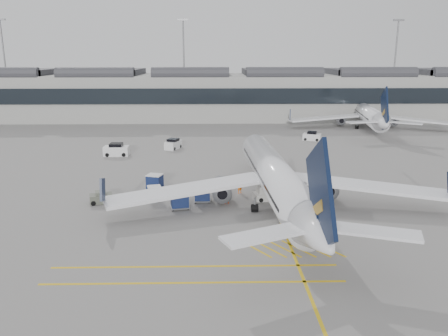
{
  "coord_description": "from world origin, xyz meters",
  "views": [
    {
      "loc": [
        3.61,
        -40.66,
        15.79
      ],
      "look_at": [
        4.58,
        4.76,
        4.0
      ],
      "focal_mm": 35.0,
      "sensor_mm": 36.0,
      "label": 1
    }
  ],
  "objects_px": {
    "belt_loader": "(272,194)",
    "pushback_tug": "(101,198)",
    "airliner_main": "(276,178)",
    "ramp_agent_b": "(226,196)",
    "ramp_agent_a": "(240,186)",
    "baggage_cart_a": "(180,199)"
  },
  "relations": [
    {
      "from": "ramp_agent_b",
      "to": "pushback_tug",
      "type": "height_order",
      "value": "ramp_agent_b"
    },
    {
      "from": "airliner_main",
      "to": "ramp_agent_a",
      "type": "xyz_separation_m",
      "value": [
        -3.59,
        4.35,
        -2.15
      ]
    },
    {
      "from": "belt_loader",
      "to": "ramp_agent_b",
      "type": "xyz_separation_m",
      "value": [
        -5.22,
        -1.35,
        0.22
      ]
    },
    {
      "from": "ramp_agent_a",
      "to": "belt_loader",
      "type": "bearing_deg",
      "value": -70.92
    },
    {
      "from": "airliner_main",
      "to": "ramp_agent_a",
      "type": "relative_size",
      "value": 21.23
    },
    {
      "from": "airliner_main",
      "to": "baggage_cart_a",
      "type": "xyz_separation_m",
      "value": [
        -10.26,
        -0.86,
        -1.98
      ]
    },
    {
      "from": "ramp_agent_a",
      "to": "airliner_main",
      "type": "bearing_deg",
      "value": -87.69
    },
    {
      "from": "ramp_agent_a",
      "to": "pushback_tug",
      "type": "relative_size",
      "value": 0.69
    },
    {
      "from": "airliner_main",
      "to": "ramp_agent_b",
      "type": "distance_m",
      "value": 5.86
    },
    {
      "from": "baggage_cart_a",
      "to": "belt_loader",
      "type": "bearing_deg",
      "value": 4.09
    },
    {
      "from": "baggage_cart_a",
      "to": "ramp_agent_b",
      "type": "bearing_deg",
      "value": 5.74
    },
    {
      "from": "baggage_cart_a",
      "to": "ramp_agent_b",
      "type": "height_order",
      "value": "baggage_cart_a"
    },
    {
      "from": "baggage_cart_a",
      "to": "pushback_tug",
      "type": "bearing_deg",
      "value": 155.2
    },
    {
      "from": "baggage_cart_a",
      "to": "ramp_agent_a",
      "type": "relative_size",
      "value": 1.2
    },
    {
      "from": "belt_loader",
      "to": "pushback_tug",
      "type": "xyz_separation_m",
      "value": [
        -18.89,
        -0.92,
        -0.02
      ]
    },
    {
      "from": "ramp_agent_a",
      "to": "pushback_tug",
      "type": "distance_m",
      "value": 15.78
    },
    {
      "from": "belt_loader",
      "to": "pushback_tug",
      "type": "distance_m",
      "value": 18.91
    },
    {
      "from": "baggage_cart_a",
      "to": "pushback_tug",
      "type": "xyz_separation_m",
      "value": [
        -8.77,
        2.0,
        -0.5
      ]
    },
    {
      "from": "ramp_agent_b",
      "to": "belt_loader",
      "type": "bearing_deg",
      "value": 179.7
    },
    {
      "from": "airliner_main",
      "to": "ramp_agent_a",
      "type": "height_order",
      "value": "airliner_main"
    },
    {
      "from": "ramp_agent_b",
      "to": "pushback_tug",
      "type": "relative_size",
      "value": 0.62
    },
    {
      "from": "airliner_main",
      "to": "pushback_tug",
      "type": "distance_m",
      "value": 19.22
    }
  ]
}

